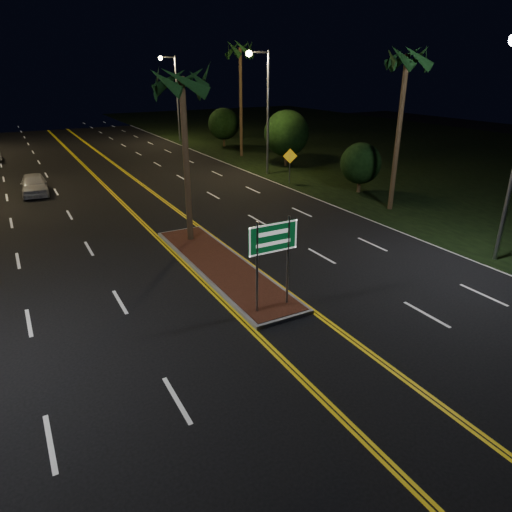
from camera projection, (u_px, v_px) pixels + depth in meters
ground at (320, 351)px, 13.63m from camera, size 120.00×120.00×0.00m
grass_right at (411, 149)px, 47.25m from camera, size 40.00×110.00×0.01m
median_island at (221, 266)px, 19.26m from camera, size 2.25×10.25×0.17m
highway_sign at (273, 246)px, 14.97m from camera, size 1.80×0.08×3.20m
streetlight_right_mid at (264, 99)px, 34.00m from camera, size 1.91×0.44×9.00m
streetlight_right_far at (173, 89)px, 50.17m from camera, size 1.91×0.44×9.00m
palm_median at (182, 82)px, 19.34m from camera, size 2.40×2.40×8.30m
palm_right_near at (407, 60)px, 24.16m from camera, size 2.40×2.40×9.30m
palm_right_far at (240, 51)px, 40.11m from camera, size 2.40×2.40×10.30m
shrub_near at (361, 163)px, 30.24m from camera, size 2.70×2.70×3.30m
shrub_mid at (286, 133)px, 38.25m from camera, size 3.78×3.78×4.62m
shrub_far at (224, 124)px, 48.01m from camera, size 3.24×3.24×3.96m
car_near at (34, 183)px, 30.14m from camera, size 2.27×4.84×1.58m
warning_sign at (290, 161)px, 32.76m from camera, size 0.98×0.41×2.49m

